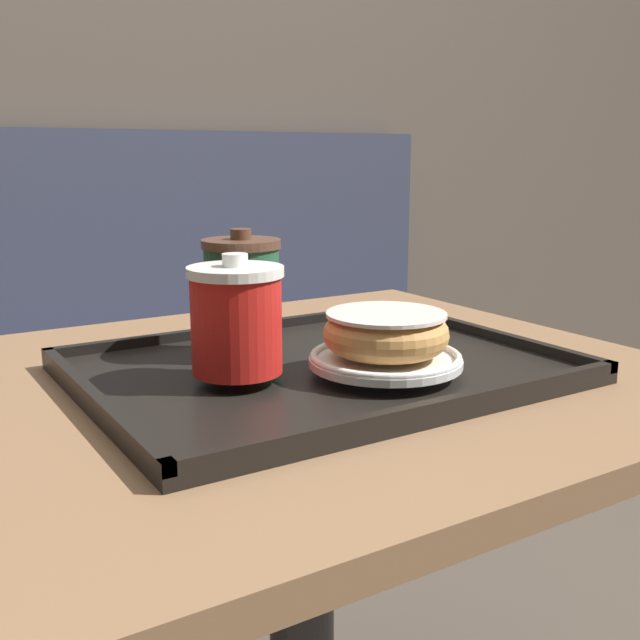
% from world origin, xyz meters
% --- Properties ---
extents(wall_behind, '(8.00, 0.05, 2.40)m').
position_xyz_m(wall_behind, '(0.00, 1.10, 1.20)').
color(wall_behind, brown).
rests_on(wall_behind, ground_plane).
extents(booth_bench, '(1.54, 0.44, 1.00)m').
position_xyz_m(booth_bench, '(0.17, 0.87, 0.32)').
color(booth_bench, '#33384C').
rests_on(booth_bench, ground_plane).
extents(cafe_table, '(0.83, 0.74, 0.70)m').
position_xyz_m(cafe_table, '(0.00, 0.00, 0.53)').
color(cafe_table, '#846042').
rests_on(cafe_table, ground_plane).
extents(serving_tray, '(0.52, 0.39, 0.02)m').
position_xyz_m(serving_tray, '(0.01, -0.03, 0.71)').
color(serving_tray, black).
rests_on(serving_tray, cafe_table).
extents(coffee_cup_front, '(0.10, 0.10, 0.12)m').
position_xyz_m(coffee_cup_front, '(-0.10, -0.04, 0.78)').
color(coffee_cup_front, red).
rests_on(coffee_cup_front, serving_tray).
extents(coffee_cup_rear, '(0.09, 0.09, 0.14)m').
position_xyz_m(coffee_cup_rear, '(-0.04, 0.05, 0.79)').
color(coffee_cup_rear, '#235638').
rests_on(coffee_cup_rear, serving_tray).
extents(plate_with_chocolate_donut, '(0.16, 0.16, 0.01)m').
position_xyz_m(plate_with_chocolate_donut, '(0.05, -0.10, 0.73)').
color(plate_with_chocolate_donut, white).
rests_on(plate_with_chocolate_donut, serving_tray).
extents(donut_chocolate_glazed, '(0.13, 0.13, 0.04)m').
position_xyz_m(donut_chocolate_glazed, '(0.05, -0.10, 0.76)').
color(donut_chocolate_glazed, tan).
rests_on(donut_chocolate_glazed, plate_with_chocolate_donut).
extents(spoon, '(0.12, 0.13, 0.01)m').
position_xyz_m(spoon, '(0.15, 0.09, 0.73)').
color(spoon, silver).
rests_on(spoon, serving_tray).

